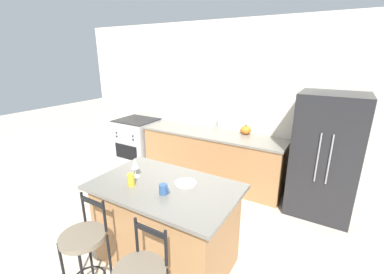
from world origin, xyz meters
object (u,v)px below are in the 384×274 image
at_px(bar_stool_near, 85,247).
at_px(wine_glass, 135,164).
at_px(tumbler_cup, 131,180).
at_px(pumpkin_decoration, 246,130).
at_px(dinner_plate, 185,183).
at_px(oven_range, 138,141).
at_px(coffee_mug, 164,189).
at_px(refrigerator, 325,156).

distance_m(bar_stool_near, wine_glass, 0.89).
height_order(tumbler_cup, pumpkin_decoration, pumpkin_decoration).
distance_m(bar_stool_near, dinner_plate, 1.06).
xyz_separation_m(bar_stool_near, wine_glass, (-0.04, 0.73, 0.50)).
xyz_separation_m(bar_stool_near, tumbler_cup, (0.06, 0.56, 0.42)).
bearing_deg(oven_range, wine_glass, -47.84).
bearing_deg(coffee_mug, wine_glass, 163.73).
height_order(refrigerator, dinner_plate, refrigerator).
bearing_deg(pumpkin_decoration, coffee_mug, -90.06).
height_order(oven_range, dinner_plate, dinner_plate).
height_order(dinner_plate, wine_glass, wine_glass).
height_order(bar_stool_near, pumpkin_decoration, pumpkin_decoration).
xyz_separation_m(dinner_plate, pumpkin_decoration, (-0.07, 1.99, 0.05)).
bearing_deg(refrigerator, wine_glass, -132.16).
height_order(bar_stool_near, coffee_mug, coffee_mug).
relative_size(refrigerator, oven_range, 1.85).
bearing_deg(tumbler_cup, bar_stool_near, -95.95).
bearing_deg(oven_range, dinner_plate, -37.86).
xyz_separation_m(wine_glass, tumbler_cup, (0.10, -0.18, -0.09)).
bearing_deg(dinner_plate, oven_range, 142.14).
height_order(oven_range, coffee_mug, coffee_mug).
height_order(dinner_plate, tumbler_cup, tumbler_cup).
bearing_deg(pumpkin_decoration, dinner_plate, -88.04).
relative_size(bar_stool_near, coffee_mug, 8.72).
relative_size(refrigerator, pumpkin_decoration, 9.61).
bearing_deg(bar_stool_near, wine_glass, 93.46).
relative_size(wine_glass, coffee_mug, 1.86).
height_order(refrigerator, pumpkin_decoration, refrigerator).
height_order(coffee_mug, tumbler_cup, tumbler_cup).
bearing_deg(wine_glass, tumbler_cup, -59.72).
height_order(dinner_plate, coffee_mug, coffee_mug).
bearing_deg(oven_range, coffee_mug, -42.84).
xyz_separation_m(refrigerator, coffee_mug, (-1.22, -2.01, 0.11)).
distance_m(coffee_mug, tumbler_cup, 0.38).
bearing_deg(wine_glass, dinner_plate, 13.69).
xyz_separation_m(bar_stool_near, pumpkin_decoration, (0.43, 2.86, 0.41)).
relative_size(refrigerator, dinner_plate, 7.50).
distance_m(dinner_plate, coffee_mug, 0.28).
distance_m(refrigerator, bar_stool_near, 3.10).
bearing_deg(dinner_plate, pumpkin_decoration, 91.96).
height_order(wine_glass, tumbler_cup, wine_glass).
bearing_deg(bar_stool_near, coffee_mug, 53.95).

